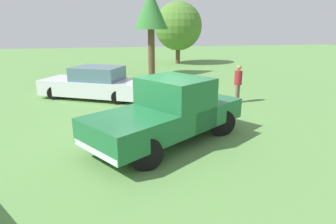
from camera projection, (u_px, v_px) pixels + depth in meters
The scene contains 7 objects.
ground_plane at pixel (156, 136), 8.57m from camera, with size 80.00×80.00×0.00m, color #5B8C47.
pickup_truck at pixel (171, 110), 7.93m from camera, with size 4.98×4.18×1.82m.
sedan_far at pixel (95, 84), 13.03m from camera, with size 5.10×3.82×1.45m.
person_bystander at pixel (238, 82), 12.11m from camera, with size 0.45×0.45×1.64m.
tree_back_left at pixel (178, 26), 24.69m from camera, with size 4.15×4.15×5.32m.
tree_far_center at pixel (151, 11), 18.47m from camera, with size 2.27×2.27×5.57m.
traffic_cone at pixel (174, 101), 11.52m from camera, with size 0.32×0.32×0.55m, color orange.
Camera 1 is at (-1.29, -7.91, 3.16)m, focal length 30.22 mm.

